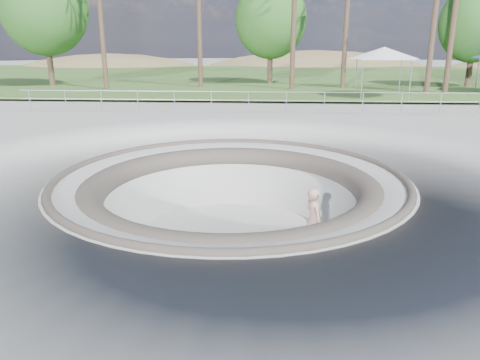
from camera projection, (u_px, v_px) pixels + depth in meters
The scene contains 11 objects.
ground at pixel (231, 178), 13.60m from camera, with size 180.00×180.00×0.00m, color #A2A19D.
skate_bowl at pixel (231, 235), 14.13m from camera, with size 14.00×14.00×4.10m.
grass_strip at pixel (258, 77), 46.00m from camera, with size 180.00×36.00×0.12m.
distant_hills at pixel (287, 114), 70.02m from camera, with size 103.20×45.00×28.60m.
safety_railing at pixel (249, 101), 24.86m from camera, with size 25.00×0.06×1.03m.
skateboard at pixel (312, 251), 13.06m from camera, with size 0.93×0.61×0.09m.
skater at pixel (314, 220), 12.79m from camera, with size 0.67×0.44×1.84m, color tan.
canopy_white at pixel (384, 53), 29.44m from camera, with size 6.10×6.10×3.08m.
bushy_tree_left at pixel (44, 6), 35.42m from camera, with size 6.73×6.11×9.70m.
bushy_tree_mid at pixel (271, 19), 37.78m from camera, with size 5.79×5.26×8.35m.
bushy_tree_right at pixel (476, 23), 35.08m from camera, with size 5.35×4.86×7.71m.
Camera 1 is at (1.07, -12.99, 3.89)m, focal length 35.00 mm.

